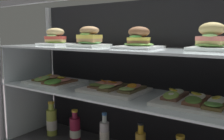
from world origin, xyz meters
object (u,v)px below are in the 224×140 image
at_px(plated_roll_sandwich_near_left_corner, 89,39).
at_px(open_sandwich_tray_far_right, 115,88).
at_px(open_sandwich_tray_center, 54,81).
at_px(juice_bottle_back_right, 52,122).
at_px(plated_roll_sandwich_left_of_center, 55,39).
at_px(juice_bottle_front_left_end, 75,130).
at_px(open_sandwich_tray_near_left_corner, 195,100).
at_px(plated_roll_sandwich_right_of_center, 211,40).
at_px(plated_roll_sandwich_far_left, 139,41).
at_px(juice_bottle_back_left, 104,136).

bearing_deg(plated_roll_sandwich_near_left_corner, open_sandwich_tray_far_right, 4.63).
distance_m(open_sandwich_tray_center, juice_bottle_back_right, 0.33).
xyz_separation_m(open_sandwich_tray_center, open_sandwich_tray_far_right, (0.45, 0.03, 0.00)).
relative_size(plated_roll_sandwich_left_of_center, juice_bottle_front_left_end, 0.84).
distance_m(plated_roll_sandwich_left_of_center, open_sandwich_tray_far_right, 0.55).
xyz_separation_m(open_sandwich_tray_near_left_corner, juice_bottle_front_left_end, (-0.76, 0.03, -0.32)).
bearing_deg(plated_roll_sandwich_right_of_center, plated_roll_sandwich_far_left, -176.45).
xyz_separation_m(open_sandwich_tray_center, juice_bottle_back_right, (-0.09, 0.05, -0.31)).
height_order(plated_roll_sandwich_far_left, juice_bottle_back_right, plated_roll_sandwich_far_left).
bearing_deg(plated_roll_sandwich_left_of_center, plated_roll_sandwich_near_left_corner, -6.30).
distance_m(plated_roll_sandwich_far_left, open_sandwich_tray_far_right, 0.30).
height_order(juice_bottle_back_right, juice_bottle_back_left, juice_bottle_back_left).
relative_size(plated_roll_sandwich_left_of_center, plated_roll_sandwich_near_left_corner, 0.99).
relative_size(open_sandwich_tray_center, juice_bottle_back_right, 1.42).
bearing_deg(plated_roll_sandwich_near_left_corner, juice_bottle_front_left_end, 168.83).
height_order(plated_roll_sandwich_near_left_corner, plated_roll_sandwich_right_of_center, plated_roll_sandwich_right_of_center).
distance_m(plated_roll_sandwich_near_left_corner, open_sandwich_tray_center, 0.39).
relative_size(open_sandwich_tray_near_left_corner, juice_bottle_back_left, 1.39).
distance_m(plated_roll_sandwich_near_left_corner, open_sandwich_tray_near_left_corner, 0.66).
bearing_deg(juice_bottle_front_left_end, plated_roll_sandwich_left_of_center, 178.52).
xyz_separation_m(open_sandwich_tray_center, juice_bottle_front_left_end, (0.13, 0.05, -0.32)).
distance_m(plated_roll_sandwich_far_left, open_sandwich_tray_center, 0.66).
relative_size(open_sandwich_tray_near_left_corner, juice_bottle_back_right, 1.42).
height_order(plated_roll_sandwich_right_of_center, juice_bottle_back_right, plated_roll_sandwich_right_of_center).
distance_m(open_sandwich_tray_center, juice_bottle_front_left_end, 0.35).
relative_size(plated_roll_sandwich_right_of_center, juice_bottle_back_right, 0.74).
height_order(open_sandwich_tray_far_right, juice_bottle_front_left_end, open_sandwich_tray_far_right).
relative_size(open_sandwich_tray_far_right, juice_bottle_back_right, 1.42).
xyz_separation_m(open_sandwich_tray_center, juice_bottle_back_left, (0.37, 0.05, -0.31)).
xyz_separation_m(plated_roll_sandwich_left_of_center, plated_roll_sandwich_right_of_center, (0.97, -0.01, 0.00)).
xyz_separation_m(plated_roll_sandwich_far_left, open_sandwich_tray_center, (-0.60, -0.03, -0.26)).
bearing_deg(juice_bottle_front_left_end, open_sandwich_tray_near_left_corner, -2.38).
xyz_separation_m(plated_roll_sandwich_near_left_corner, plated_roll_sandwich_right_of_center, (0.66, 0.03, -0.00)).
bearing_deg(open_sandwich_tray_far_right, plated_roll_sandwich_near_left_corner, -175.37).
xyz_separation_m(plated_roll_sandwich_near_left_corner, open_sandwich_tray_near_left_corner, (0.61, -0.00, -0.27)).
distance_m(plated_roll_sandwich_left_of_center, juice_bottle_front_left_end, 0.61).
height_order(plated_roll_sandwich_left_of_center, open_sandwich_tray_near_left_corner, plated_roll_sandwich_left_of_center).
distance_m(plated_roll_sandwich_far_left, open_sandwich_tray_near_left_corner, 0.39).
height_order(open_sandwich_tray_center, juice_bottle_front_left_end, open_sandwich_tray_center).
relative_size(plated_roll_sandwich_far_left, open_sandwich_tray_far_right, 0.61).
distance_m(open_sandwich_tray_near_left_corner, juice_bottle_front_left_end, 0.83).
bearing_deg(open_sandwich_tray_center, juice_bottle_front_left_end, 20.96).
xyz_separation_m(open_sandwich_tray_near_left_corner, juice_bottle_back_left, (-0.52, 0.03, -0.31)).
relative_size(plated_roll_sandwich_far_left, open_sandwich_tray_center, 0.61).
distance_m(open_sandwich_tray_center, open_sandwich_tray_far_right, 0.45).
relative_size(plated_roll_sandwich_far_left, juice_bottle_front_left_end, 0.93).
height_order(open_sandwich_tray_near_left_corner, juice_bottle_front_left_end, open_sandwich_tray_near_left_corner).
height_order(plated_roll_sandwich_right_of_center, juice_bottle_front_left_end, plated_roll_sandwich_right_of_center).
distance_m(plated_roll_sandwich_left_of_center, juice_bottle_back_right, 0.58).
bearing_deg(open_sandwich_tray_center, open_sandwich_tray_near_left_corner, 1.21).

